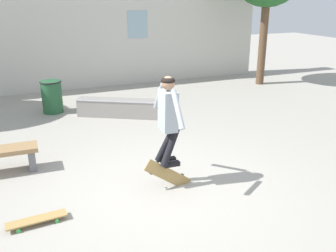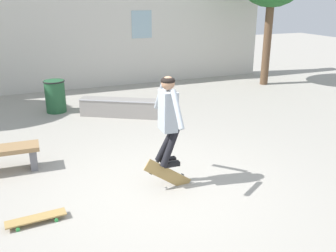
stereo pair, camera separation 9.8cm
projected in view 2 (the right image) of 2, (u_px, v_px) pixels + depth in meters
ground_plane at (162, 189)px, 6.05m from camera, size 40.00×40.00×0.00m
building_backdrop at (77, 24)px, 11.97m from camera, size 14.14×0.52×4.89m
skate_ledge at (121, 108)px, 9.57m from camera, size 2.00×1.40×0.46m
trash_bin at (55, 96)px, 9.87m from camera, size 0.56×0.56×0.85m
skater at (168, 114)px, 5.77m from camera, size 0.37×1.23×1.44m
skateboard_flipping at (168, 175)px, 6.02m from camera, size 0.83×0.10×0.66m
skateboard_resting at (36, 218)px, 5.13m from camera, size 0.82×0.26×0.08m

